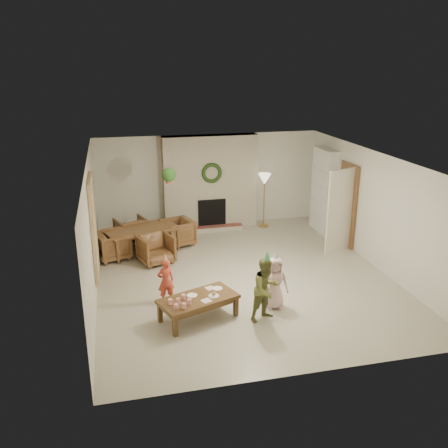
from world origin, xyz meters
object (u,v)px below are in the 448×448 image
object	(u,v)px
dining_chair_near	(156,249)
dining_chair_left	(113,245)
dining_chair_far	(131,231)
dining_chair_right	(178,232)
child_red	(166,281)
dining_table	(143,241)
coffee_table_top	(198,299)
child_plaid	(266,289)
child_pink	(275,283)

from	to	relation	value
dining_chair_near	dining_chair_left	xyz separation A→B (m)	(-0.93, 0.46, 0.00)
dining_chair_far	dining_chair_right	world-z (taller)	same
dining_chair_right	child_red	bearing A→B (deg)	-30.98
dining_table	coffee_table_top	world-z (taller)	dining_table
child_red	dining_chair_left	bearing A→B (deg)	-78.12
dining_chair_left	dining_chair_right	world-z (taller)	same
dining_chair_left	child_plaid	xyz separation A→B (m)	(2.56, -3.41, 0.25)
dining_chair_left	child_red	distance (m)	2.58
dining_table	child_plaid	distance (m)	4.11
dining_chair_near	dining_chair_far	xyz separation A→B (m)	(-0.47, 1.39, 0.00)
dining_table	dining_chair_left	size ratio (longest dim) A/B	2.34
dining_chair_left	dining_table	bearing A→B (deg)	-90.00
dining_table	child_red	distance (m)	2.66
coffee_table_top	child_red	xyz separation A→B (m)	(-0.48, 0.74, 0.06)
dining_table	child_plaid	size ratio (longest dim) A/B	1.45
dining_chair_far	child_plaid	world-z (taller)	child_plaid
dining_chair_near	coffee_table_top	distance (m)	2.72
coffee_table_top	child_red	size ratio (longest dim) A/B	1.54
dining_chair_far	dining_table	bearing A→B (deg)	90.00
dining_table	dining_chair_far	distance (m)	0.74
dining_chair_far	dining_chair_left	bearing A→B (deg)	45.00
dining_chair_near	dining_chair_right	size ratio (longest dim) A/B	1.00
dining_chair_left	child_plaid	bearing A→B (deg)	-161.89
dining_chair_right	coffee_table_top	world-z (taller)	dining_chair_right
dining_chair_right	child_pink	world-z (taller)	child_pink
dining_chair_near	child_pink	distance (m)	3.23
dining_chair_left	child_plaid	world-z (taller)	child_plaid
child_red	child_plaid	xyz separation A→B (m)	(1.63, -1.01, 0.14)
child_pink	child_red	bearing A→B (deg)	167.17
dining_chair_left	dining_chair_right	size ratio (longest dim) A/B	1.00
dining_chair_left	child_plaid	distance (m)	4.27
dining_chair_left	dining_chair_right	distance (m)	1.65
dining_chair_far	child_red	size ratio (longest dim) A/B	0.81
dining_table	dining_chair_left	bearing A→B (deg)	180.00
dining_chair_right	dining_chair_near	bearing A→B (deg)	-51.34
child_plaid	child_pink	size ratio (longest dim) A/B	1.17
dining_table	child_pink	world-z (taller)	child_pink
dining_chair_far	dining_chair_right	xyz separation A→B (m)	(1.11, -0.40, 0.00)
dining_chair_far	child_red	distance (m)	3.37
dining_table	dining_chair_left	world-z (taller)	dining_chair_left
dining_table	child_plaid	bearing A→B (deg)	-81.71
dining_chair_far	coffee_table_top	size ratio (longest dim) A/B	0.53
coffee_table_top	child_pink	size ratio (longest dim) A/B	1.37
dining_chair_left	child_red	world-z (taller)	child_red
coffee_table_top	dining_chair_near	bearing A→B (deg)	79.37
dining_chair_far	child_red	xyz separation A→B (m)	(0.47, -3.34, 0.12)
dining_chair_right	child_plaid	xyz separation A→B (m)	(0.99, -3.95, 0.25)
dining_chair_left	coffee_table_top	bearing A→B (deg)	-174.63
dining_table	child_red	bearing A→B (deg)	-103.69
coffee_table_top	child_plaid	world-z (taller)	child_plaid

